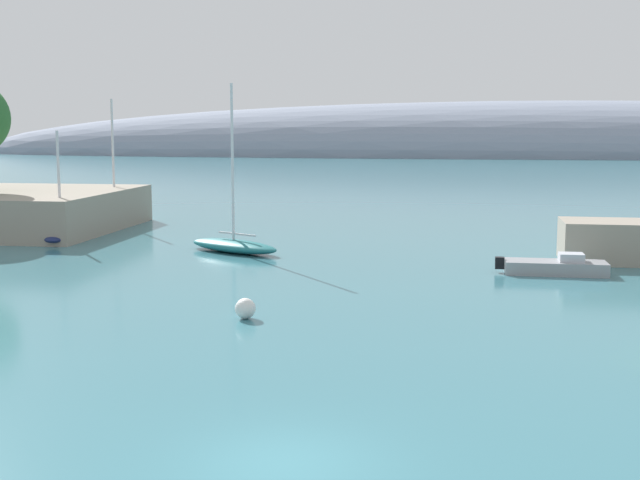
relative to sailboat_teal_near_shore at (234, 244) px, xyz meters
The scene contains 7 objects.
water 29.87m from the sailboat_teal_near_shore, 73.67° to the right, with size 600.00×600.00×0.00m, color #38727F.
distant_ridge 170.61m from the sailboat_teal_near_shore, 77.04° to the left, with size 304.02×50.93×26.99m, color gray.
sailboat_teal_near_shore is the anchor object (origin of this frame).
sailboat_navy_mid_mooring 12.33m from the sailboat_teal_near_shore, 165.12° to the left, with size 3.89×6.59×6.86m.
sailboat_red_outer_mooring 17.61m from the sailboat_teal_near_shore, 134.05° to the left, with size 2.52×8.34×9.10m.
motorboat_grey_alongside_breakwater 17.78m from the sailboat_teal_near_shore, 14.80° to the right, with size 5.29×1.79×1.04m.
mooring_buoy_white 16.51m from the sailboat_teal_near_shore, 74.18° to the right, with size 0.78×0.78×0.78m, color silver.
Camera 1 is at (3.19, -16.39, 7.08)m, focal length 46.20 mm.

